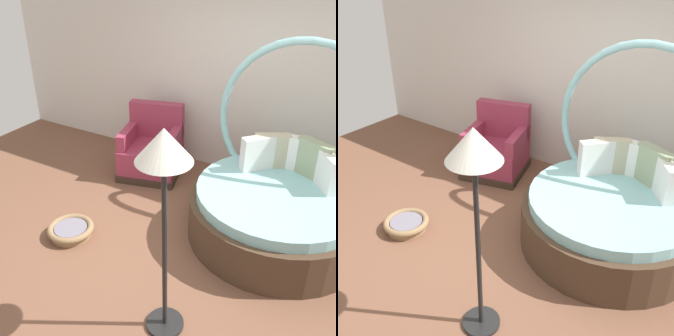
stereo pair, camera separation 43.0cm
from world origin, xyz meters
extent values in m
cube|color=brown|center=(0.00, 0.00, -0.01)|extent=(8.00, 8.00, 0.02)
cube|color=silver|center=(0.00, 2.11, 1.44)|extent=(8.00, 0.12, 2.89)
cylinder|color=#473323|center=(0.81, 0.86, 0.24)|extent=(1.88, 1.88, 0.48)
cylinder|color=#8CC6CC|center=(0.81, 0.86, 0.54)|extent=(1.73, 1.73, 0.12)
torus|color=#8CC6CC|center=(0.81, 1.37, 1.13)|extent=(1.87, 0.08, 1.87)
cube|color=white|center=(1.20, 1.15, 0.79)|extent=(0.32, 0.38, 0.38)
cube|color=#93A37F|center=(1.03, 1.31, 0.81)|extent=(0.43, 0.29, 0.42)
cube|color=white|center=(0.84, 1.40, 0.79)|extent=(0.39, 0.14, 0.39)
cube|color=#BCB293|center=(0.56, 1.31, 0.80)|extent=(0.41, 0.30, 0.40)
cube|color=white|center=(0.45, 1.18, 0.79)|extent=(0.35, 0.37, 0.39)
cube|color=#38281E|center=(-1.11, 1.38, 0.05)|extent=(0.98, 0.98, 0.10)
cube|color=#99334C|center=(-1.11, 1.38, 0.27)|extent=(0.94, 0.94, 0.34)
cube|color=#99334C|center=(-1.19, 1.68, 0.69)|extent=(0.78, 0.36, 0.50)
cube|color=#99334C|center=(-1.42, 1.30, 0.55)|extent=(0.30, 0.69, 0.22)
cube|color=#99334C|center=(-0.80, 1.47, 0.55)|extent=(0.30, 0.69, 0.22)
cylinder|color=#8E704C|center=(-1.13, -0.27, 0.03)|extent=(0.44, 0.44, 0.06)
torus|color=#8E704C|center=(-1.13, -0.27, 0.10)|extent=(0.51, 0.51, 0.07)
cylinder|color=gray|center=(-1.13, -0.27, 0.08)|extent=(0.36, 0.36, 0.05)
cylinder|color=black|center=(0.38, -0.78, 0.01)|extent=(0.32, 0.32, 0.03)
cylinder|color=black|center=(0.38, -0.78, 0.81)|extent=(0.04, 0.04, 1.55)
cone|color=beige|center=(0.38, -0.78, 1.70)|extent=(0.40, 0.40, 0.24)
camera|label=1|loc=(1.57, -2.78, 2.82)|focal=42.65mm
camera|label=2|loc=(1.93, -2.55, 2.82)|focal=42.65mm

